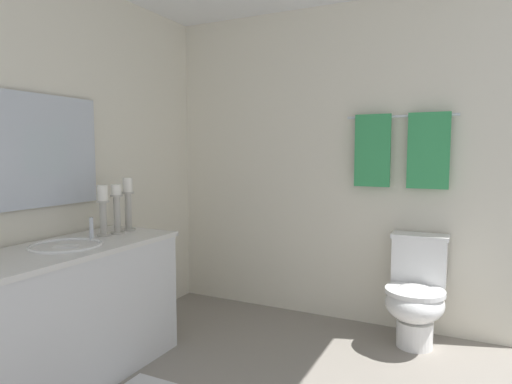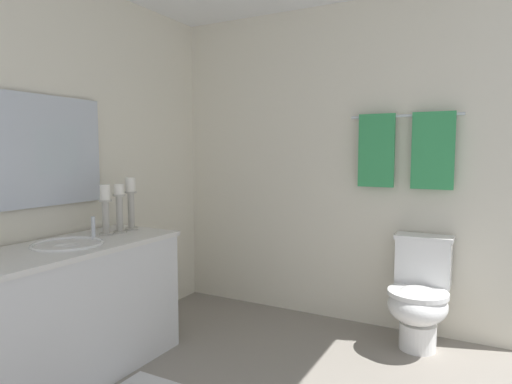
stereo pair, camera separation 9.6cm
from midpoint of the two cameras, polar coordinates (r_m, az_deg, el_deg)
wall_back at (r=3.53m, az=8.88°, el=3.47°), size 2.74×0.04×2.45m
wall_left at (r=3.10m, az=-25.24°, el=2.81°), size 0.04×2.87×2.45m
vanity_cabinet at (r=2.86m, az=-23.98°, el=-14.22°), size 0.58×1.35×0.79m
sink_basin at (r=2.77m, az=-24.24°, el=-7.19°), size 0.40×0.40×0.24m
mirror at (r=2.93m, az=-28.19°, el=4.72°), size 0.02×1.00×0.68m
candle_holder_tall at (r=3.13m, az=-17.05°, el=-1.27°), size 0.09×0.09×0.36m
candle_holder_short at (r=3.04m, az=-18.41°, el=-1.94°), size 0.09×0.09×0.32m
candle_holder_mid at (r=2.99m, az=-20.04°, el=-2.03°), size 0.09×0.09×0.32m
toilet at (r=3.25m, az=19.16°, el=-12.30°), size 0.39×0.54×0.75m
towel_bar at (r=3.36m, az=17.45°, el=9.33°), size 0.77×0.02×0.02m
towel_near_vanity at (r=3.37m, az=14.03°, el=5.21°), size 0.26×0.03×0.53m
towel_center at (r=3.31m, az=20.61°, el=5.01°), size 0.28×0.03×0.53m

